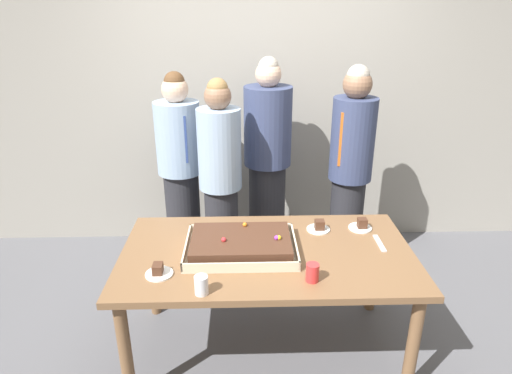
{
  "coord_description": "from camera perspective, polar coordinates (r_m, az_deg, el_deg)",
  "views": [
    {
      "loc": [
        -0.13,
        -2.27,
        2.08
      ],
      "look_at": [
        -0.06,
        0.15,
        1.08
      ],
      "focal_mm": 31.0,
      "sensor_mm": 36.0,
      "label": 1
    }
  ],
  "objects": [
    {
      "name": "person_striped_tie_right",
      "position": [
        3.31,
        -4.6,
        0.49
      ],
      "size": [
        0.32,
        0.32,
        1.62
      ],
      "rotation": [
        0.0,
        0.0,
        -1.38
      ],
      "color": "#28282D",
      "rests_on": "ground_plane"
    },
    {
      "name": "party_table",
      "position": [
        2.68,
        1.44,
        -9.79
      ],
      "size": [
        1.72,
        0.94,
        0.73
      ],
      "color": "brown",
      "rests_on": "ground_plane"
    },
    {
      "name": "plated_slice_far_left",
      "position": [
        2.48,
        -12.46,
        -10.59
      ],
      "size": [
        0.15,
        0.15,
        0.06
      ],
      "color": "white",
      "rests_on": "party_table"
    },
    {
      "name": "person_serving_front",
      "position": [
        3.6,
        1.48,
        3.1
      ],
      "size": [
        0.38,
        0.38,
        1.72
      ],
      "rotation": [
        0.0,
        0.0,
        -1.76
      ],
      "color": "#28282D",
      "rests_on": "ground_plane"
    },
    {
      "name": "plated_slice_near_left",
      "position": [
        2.96,
        13.4,
        -4.87
      ],
      "size": [
        0.15,
        0.15,
        0.07
      ],
      "color": "white",
      "rests_on": "party_table"
    },
    {
      "name": "interior_back_panel",
      "position": [
        3.91,
        0.29,
        13.99
      ],
      "size": [
        8.0,
        0.12,
        3.0
      ],
      "primitive_type": "cube",
      "color": "#9E998E",
      "rests_on": "ground_plane"
    },
    {
      "name": "person_green_shirt_behind",
      "position": [
        3.49,
        12.02,
        1.98
      ],
      "size": [
        0.33,
        0.33,
        1.69
      ],
      "rotation": [
        0.0,
        0.0,
        -2.32
      ],
      "color": "#28282D",
      "rests_on": "ground_plane"
    },
    {
      "name": "cake_server_utensil",
      "position": [
        2.82,
        15.64,
        -7.0
      ],
      "size": [
        0.03,
        0.2,
        0.01
      ],
      "primitive_type": "cube",
      "color": "silver",
      "rests_on": "party_table"
    },
    {
      "name": "ground_plane",
      "position": [
        3.08,
        1.32,
        -20.0
      ],
      "size": [
        12.0,
        12.0,
        0.0
      ],
      "primitive_type": "plane",
      "color": "#5B5B60"
    },
    {
      "name": "drink_cup_middle",
      "position": [
        2.38,
        7.29,
        -10.89
      ],
      "size": [
        0.07,
        0.07,
        0.1
      ],
      "primitive_type": "cylinder",
      "color": "red",
      "rests_on": "party_table"
    },
    {
      "name": "drink_cup_nearest",
      "position": [
        2.28,
        -7.07,
        -12.44
      ],
      "size": [
        0.07,
        0.07,
        0.1
      ],
      "primitive_type": "cylinder",
      "color": "white",
      "rests_on": "party_table"
    },
    {
      "name": "sheet_cake",
      "position": [
        2.62,
        -1.95,
        -7.43
      ],
      "size": [
        0.65,
        0.46,
        0.12
      ],
      "color": "beige",
      "rests_on": "party_table"
    },
    {
      "name": "person_far_right_suit",
      "position": [
        3.62,
        -9.72,
        2.09
      ],
      "size": [
        0.35,
        0.35,
        1.62
      ],
      "rotation": [
        0.0,
        0.0,
        -1.15
      ],
      "color": "#28282D",
      "rests_on": "ground_plane"
    },
    {
      "name": "plated_slice_near_right",
      "position": [
        2.89,
        8.12,
        -5.14
      ],
      "size": [
        0.15,
        0.15,
        0.07
      ],
      "color": "white",
      "rests_on": "party_table"
    }
  ]
}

